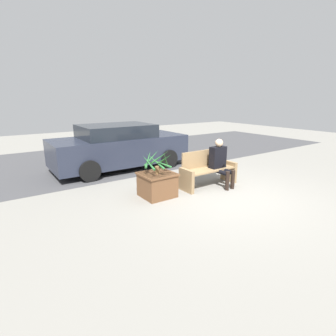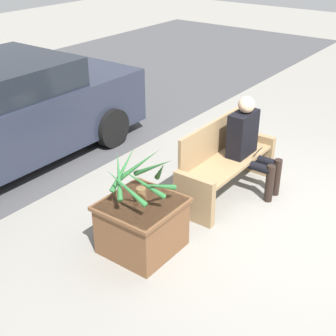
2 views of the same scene
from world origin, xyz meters
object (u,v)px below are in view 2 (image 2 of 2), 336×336
(planter_box, at_px, (142,224))
(potted_plant, at_px, (140,178))
(bench, at_px, (224,162))
(person_seated, at_px, (249,140))

(planter_box, relative_size, potted_plant, 1.18)
(potted_plant, bearing_deg, planter_box, 10.48)
(bench, relative_size, person_seated, 1.29)
(bench, bearing_deg, potted_plant, 177.23)
(person_seated, height_order, potted_plant, person_seated)
(bench, bearing_deg, person_seated, -36.28)
(bench, relative_size, planter_box, 2.05)
(bench, distance_m, potted_plant, 1.61)
(bench, bearing_deg, planter_box, 177.20)
(bench, distance_m, planter_box, 1.55)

